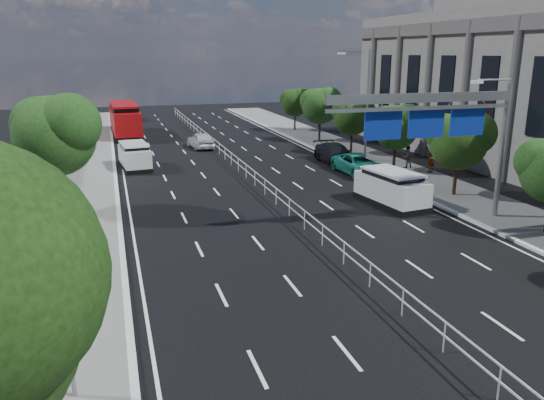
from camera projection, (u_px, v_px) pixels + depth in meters
name	position (u px, v px, depth m)	size (l,w,h in m)	color
ground	(428.00, 339.00, 16.73)	(160.00, 160.00, 0.00)	black
kerb_near	(135.00, 388.00, 14.17)	(0.25, 140.00, 0.15)	silver
median_fence	(249.00, 173.00, 37.31)	(0.05, 85.00, 1.02)	silver
toilet_sign	(44.00, 299.00, 12.85)	(1.62, 0.18, 4.34)	gray
overhead_gantry	(441.00, 117.00, 26.38)	(10.24, 0.38, 7.45)	gray
streetlight_far	(364.00, 98.00, 42.23)	(2.78, 2.40, 9.00)	gray
civic_hall	(539.00, 84.00, 41.99)	(14.40, 36.00, 14.35)	slate
near_tree_back	(55.00, 131.00, 28.68)	(4.84, 4.51, 6.69)	black
far_tree_d	(460.00, 138.00, 32.24)	(3.85, 3.59, 5.34)	black
far_tree_e	(397.00, 125.00, 39.18)	(3.63, 3.38, 5.13)	black
far_tree_f	(353.00, 115.00, 46.11)	(3.52, 3.28, 5.02)	black
far_tree_g	(321.00, 104.00, 52.95)	(3.96, 3.69, 5.45)	black
far_tree_h	(295.00, 101.00, 59.94)	(3.41, 3.18, 4.91)	black
white_minivan	(135.00, 156.00, 41.06)	(2.40, 4.76, 1.99)	black
red_bus	(125.00, 118.00, 57.56)	(3.14, 11.63, 3.45)	black
near_car_silver	(201.00, 140.00, 49.91)	(1.78, 4.43, 1.51)	silver
near_car_dark	(133.00, 115.00, 70.67)	(1.53, 4.38, 1.44)	black
silver_minivan	(392.00, 188.00, 31.18)	(2.74, 5.19, 2.06)	black
parked_car_teal	(359.00, 165.00, 39.13)	(2.43, 5.26, 1.46)	#1A7569
parked_car_dark	(335.00, 154.00, 43.10)	(2.17, 5.35, 1.55)	black
pedestrian_a	(431.00, 160.00, 39.07)	(0.69, 0.45, 1.90)	gray
pedestrian_b	(407.00, 157.00, 40.69)	(0.82, 0.64, 1.69)	gray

